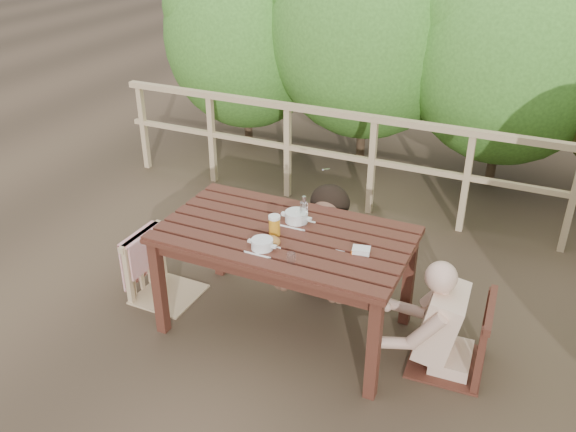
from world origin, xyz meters
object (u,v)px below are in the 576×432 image
at_px(chair_far, 335,234).
at_px(butter_tub, 361,251).
at_px(soup_far, 296,217).
at_px(table, 285,282).
at_px(bottle, 304,212).
at_px(tumbler, 291,258).
at_px(chair_right, 455,302).
at_px(woman, 337,202).
at_px(diner_right, 463,286).
at_px(soup_near, 262,245).
at_px(bread_roll, 272,241).
at_px(chair_left, 163,243).
at_px(beer_glass, 275,226).

distance_m(chair_far, butter_tub, 1.01).
bearing_deg(chair_far, butter_tub, -61.72).
bearing_deg(soup_far, table, -93.80).
bearing_deg(butter_tub, bottle, 146.39).
height_order(bottle, tumbler, bottle).
distance_m(chair_right, tumbler, 1.11).
height_order(woman, bottle, woman).
relative_size(table, chair_right, 1.67).
bearing_deg(chair_far, tumbler, -86.80).
relative_size(woman, soup_far, 5.10).
xyz_separation_m(diner_right, soup_far, (-1.19, 0.07, 0.19)).
distance_m(chair_far, diner_right, 1.31).
xyz_separation_m(chair_right, woman, (-1.08, 0.68, 0.18)).
distance_m(table, soup_near, 0.51).
distance_m(woman, bread_roll, 0.97).
bearing_deg(soup_far, butter_tub, -20.88).
height_order(chair_far, woman, woman).
height_order(soup_far, bottle, bottle).
bearing_deg(soup_near, butter_tub, 19.91).
bearing_deg(chair_left, beer_glass, -90.61).
height_order(chair_right, butter_tub, chair_right).
bearing_deg(bottle, butter_tub, -21.14).
bearing_deg(diner_right, butter_tub, 99.00).
relative_size(chair_left, soup_near, 4.02).
relative_size(woman, bottle, 5.90).
xyz_separation_m(soup_near, beer_glass, (-0.01, 0.20, 0.04)).
height_order(soup_far, beer_glass, beer_glass).
bearing_deg(butter_tub, diner_right, -0.63).
bearing_deg(soup_near, chair_far, 82.63).
xyz_separation_m(tumbler, butter_tub, (0.37, 0.28, -0.01)).
height_order(table, woman, woman).
bearing_deg(woman, tumbler, 93.10).
xyz_separation_m(chair_right, butter_tub, (-0.61, -0.13, 0.30)).
distance_m(chair_left, chair_right, 2.18).
bearing_deg(table, chair_right, 4.50).
xyz_separation_m(table, woman, (0.09, 0.78, 0.30)).
height_order(chair_left, soup_far, chair_left).
xyz_separation_m(chair_left, soup_near, (0.96, -0.22, 0.34)).
relative_size(table, bread_roll, 13.89).
distance_m(table, bottle, 0.54).
xyz_separation_m(chair_far, soup_far, (-0.08, -0.59, 0.42)).
bearing_deg(butter_tub, beer_glass, 169.25).
distance_m(diner_right, bottle, 1.15).
xyz_separation_m(chair_far, woman, (-0.00, 0.02, 0.28)).
relative_size(chair_far, woman, 0.59).
relative_size(chair_right, soup_far, 3.77).
xyz_separation_m(table, chair_far, (0.09, 0.76, 0.02)).
xyz_separation_m(chair_left, bread_roll, (0.99, -0.15, 0.34)).
height_order(chair_left, diner_right, diner_right).
xyz_separation_m(chair_far, diner_right, (1.11, -0.66, 0.23)).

